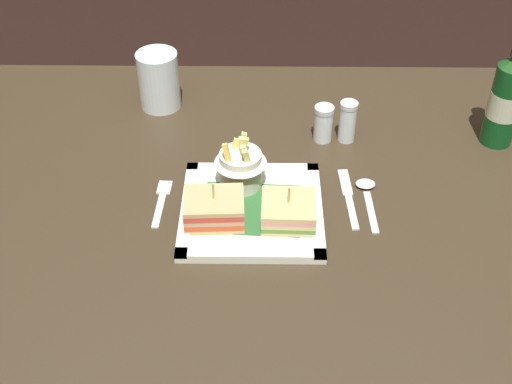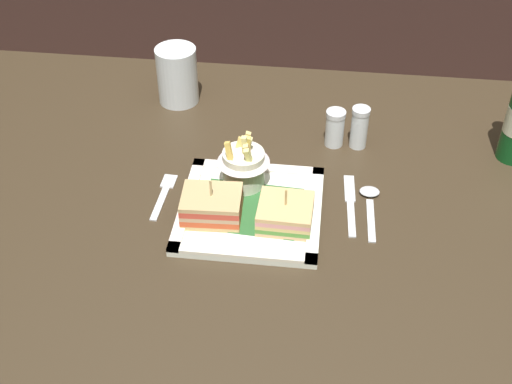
% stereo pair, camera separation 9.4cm
% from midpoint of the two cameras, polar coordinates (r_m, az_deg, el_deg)
% --- Properties ---
extents(dining_table, '(1.38, 0.95, 0.74)m').
position_cam_midpoint_polar(dining_table, '(1.25, 2.58, -5.67)').
color(dining_table, '#382B1C').
rests_on(dining_table, ground_plane).
extents(square_plate, '(0.24, 0.24, 0.02)m').
position_cam_midpoint_polar(square_plate, '(1.14, 1.88, -1.60)').
color(square_plate, white).
rests_on(square_plate, dining_table).
extents(sandwich_half_left, '(0.10, 0.08, 0.08)m').
position_cam_midpoint_polar(sandwich_half_left, '(1.11, -1.33, -1.25)').
color(sandwich_half_left, tan).
rests_on(sandwich_half_left, square_plate).
extents(sandwich_half_right, '(0.09, 0.09, 0.07)m').
position_cam_midpoint_polar(sandwich_half_right, '(1.11, 4.90, -1.89)').
color(sandwich_half_right, tan).
rests_on(sandwich_half_right, square_plate).
extents(fries_cup, '(0.09, 0.09, 0.11)m').
position_cam_midpoint_polar(fries_cup, '(1.16, 1.25, 2.44)').
color(fries_cup, silver).
rests_on(fries_cup, square_plate).
extents(water_glass, '(0.08, 0.08, 0.12)m').
position_cam_midpoint_polar(water_glass, '(1.41, -4.69, 9.38)').
color(water_glass, silver).
rests_on(water_glass, dining_table).
extents(fork, '(0.03, 0.12, 0.00)m').
position_cam_midpoint_polar(fork, '(1.19, -5.50, -0.20)').
color(fork, silver).
rests_on(fork, dining_table).
extents(knife, '(0.02, 0.16, 0.00)m').
position_cam_midpoint_polar(knife, '(1.19, 10.16, -0.91)').
color(knife, silver).
rests_on(knife, dining_table).
extents(spoon, '(0.03, 0.14, 0.01)m').
position_cam_midpoint_polar(spoon, '(1.19, 11.76, -0.68)').
color(spoon, silver).
rests_on(spoon, dining_table).
extents(salt_shaker, '(0.04, 0.04, 0.07)m').
position_cam_midpoint_polar(salt_shaker, '(1.30, 8.68, 5.11)').
color(salt_shaker, silver).
rests_on(salt_shaker, dining_table).
extents(pepper_shaker, '(0.03, 0.03, 0.08)m').
position_cam_midpoint_polar(pepper_shaker, '(1.30, 10.70, 5.10)').
color(pepper_shaker, silver).
rests_on(pepper_shaker, dining_table).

